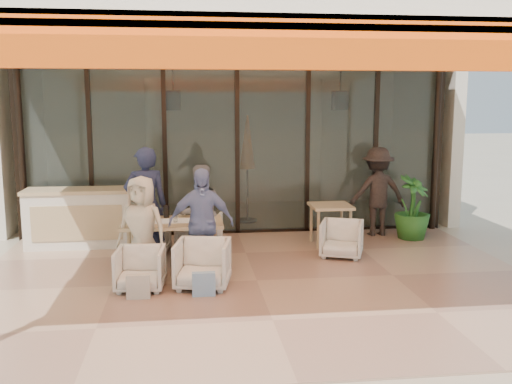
# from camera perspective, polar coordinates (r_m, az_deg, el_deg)

# --- Properties ---
(ground) EXTENTS (70.00, 70.00, 0.00)m
(ground) POSITION_cam_1_polar(r_m,az_deg,el_deg) (8.18, 0.08, -9.00)
(ground) COLOR #C6B293
(ground) RESTS_ON ground
(terrace_floor) EXTENTS (8.00, 6.00, 0.01)m
(terrace_floor) POSITION_cam_1_polar(r_m,az_deg,el_deg) (8.18, 0.08, -8.96)
(terrace_floor) COLOR tan
(terrace_floor) RESTS_ON ground
(terrace_structure) EXTENTS (8.00, 6.00, 3.40)m
(terrace_structure) POSITION_cam_1_polar(r_m,az_deg,el_deg) (7.54, 0.34, 14.50)
(terrace_structure) COLOR silver
(terrace_structure) RESTS_ON ground
(glass_storefront) EXTENTS (8.08, 0.10, 3.20)m
(glass_storefront) POSITION_cam_1_polar(r_m,az_deg,el_deg) (10.80, -1.90, 4.10)
(glass_storefront) COLOR #9EADA3
(glass_storefront) RESTS_ON ground
(interior_block) EXTENTS (9.05, 3.62, 3.52)m
(interior_block) POSITION_cam_1_polar(r_m,az_deg,el_deg) (13.07, -2.80, 7.73)
(interior_block) COLOR silver
(interior_block) RESTS_ON ground
(host_counter) EXTENTS (1.85, 0.65, 1.04)m
(host_counter) POSITION_cam_1_polar(r_m,az_deg,el_deg) (10.37, -17.19, -2.48)
(host_counter) COLOR silver
(host_counter) RESTS_ON ground
(dining_table) EXTENTS (1.50, 0.90, 0.93)m
(dining_table) POSITION_cam_1_polar(r_m,az_deg,el_deg) (8.72, -8.39, -3.27)
(dining_table) COLOR tan
(dining_table) RESTS_ON ground
(chair_far_left) EXTENTS (0.73, 0.69, 0.68)m
(chair_far_left) POSITION_cam_1_polar(r_m,az_deg,el_deg) (9.73, -10.66, -4.13)
(chair_far_left) COLOR white
(chair_far_left) RESTS_ON ground
(chair_far_right) EXTENTS (0.83, 0.79, 0.73)m
(chair_far_right) POSITION_cam_1_polar(r_m,az_deg,el_deg) (9.71, -5.70, -3.90)
(chair_far_right) COLOR white
(chair_far_right) RESTS_ON ground
(chair_near_left) EXTENTS (0.68, 0.64, 0.65)m
(chair_near_left) POSITION_cam_1_polar(r_m,az_deg,el_deg) (7.90, -11.51, -7.36)
(chair_near_left) COLOR white
(chair_near_left) RESTS_ON ground
(chair_near_right) EXTENTS (0.82, 0.79, 0.73)m
(chair_near_right) POSITION_cam_1_polar(r_m,az_deg,el_deg) (7.87, -5.36, -6.97)
(chair_near_right) COLOR white
(chair_near_right) RESTS_ON ground
(diner_navy) EXTENTS (0.74, 0.56, 1.84)m
(diner_navy) POSITION_cam_1_polar(r_m,az_deg,el_deg) (9.13, -10.96, -1.29)
(diner_navy) COLOR #1B223C
(diner_navy) RESTS_ON ground
(diner_grey) EXTENTS (0.90, 0.79, 1.55)m
(diner_grey) POSITION_cam_1_polar(r_m,az_deg,el_deg) (9.13, -5.67, -2.10)
(diner_grey) COLOR slate
(diner_grey) RESTS_ON ground
(diner_cream) EXTENTS (0.85, 0.71, 1.50)m
(diner_cream) POSITION_cam_1_polar(r_m,az_deg,el_deg) (8.28, -11.34, -3.57)
(diner_cream) COLOR beige
(diner_cream) RESTS_ON ground
(diner_periwinkle) EXTENTS (0.95, 0.41, 1.60)m
(diner_periwinkle) POSITION_cam_1_polar(r_m,az_deg,el_deg) (8.25, -5.51, -3.13)
(diner_periwinkle) COLOR #6C84B5
(diner_periwinkle) RESTS_ON ground
(tote_bag_cream) EXTENTS (0.30, 0.10, 0.34)m
(tote_bag_cream) POSITION_cam_1_polar(r_m,az_deg,el_deg) (7.57, -11.70, -9.34)
(tote_bag_cream) COLOR silver
(tote_bag_cream) RESTS_ON ground
(tote_bag_blue) EXTENTS (0.30, 0.10, 0.34)m
(tote_bag_blue) POSITION_cam_1_polar(r_m,az_deg,el_deg) (7.54, -5.25, -9.25)
(tote_bag_blue) COLOR #99BFD8
(tote_bag_blue) RESTS_ON ground
(side_table) EXTENTS (0.70, 0.70, 0.74)m
(side_table) POSITION_cam_1_polar(r_m,az_deg,el_deg) (10.08, 7.47, -1.86)
(side_table) COLOR tan
(side_table) RESTS_ON ground
(side_chair) EXTENTS (0.84, 0.81, 0.68)m
(side_chair) POSITION_cam_1_polar(r_m,az_deg,el_deg) (9.43, 8.57, -4.50)
(side_chair) COLOR white
(side_chair) RESTS_ON ground
(standing_woman) EXTENTS (1.10, 0.65, 1.69)m
(standing_woman) POSITION_cam_1_polar(r_m,az_deg,el_deg) (10.96, 12.04, -0.00)
(standing_woman) COLOR black
(standing_woman) RESTS_ON ground
(potted_palm) EXTENTS (0.95, 0.95, 1.19)m
(potted_palm) POSITION_cam_1_polar(r_m,az_deg,el_deg) (10.86, 15.38, -1.54)
(potted_palm) COLOR #1E5919
(potted_palm) RESTS_ON ground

